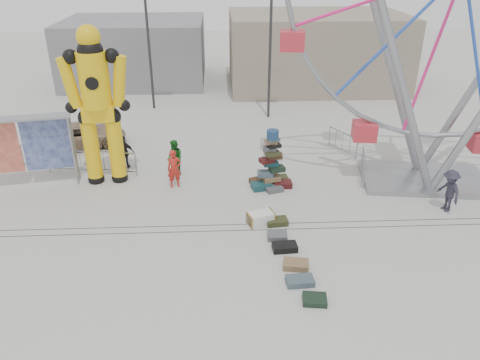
{
  "coord_description": "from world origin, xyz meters",
  "views": [
    {
      "loc": [
        0.04,
        -13.54,
        9.12
      ],
      "look_at": [
        0.76,
        1.48,
        1.58
      ],
      "focal_mm": 35.0,
      "sensor_mm": 36.0,
      "label": 1
    }
  ],
  "objects_px": {
    "barricade_wheel_back": "(343,143)",
    "ferris_wheel": "(459,1)",
    "steamer_trunk": "(261,218)",
    "pedestrian_red": "(174,169)",
    "parked_suv": "(82,135)",
    "barricade_dummy_a": "(46,154)",
    "crash_test_dummy": "(97,102)",
    "barricade_wheel_front": "(363,167)",
    "barricade_dummy_b": "(70,161)",
    "pedestrian_grey": "(449,191)",
    "suitcase_tower": "(271,171)",
    "pedestrian_black": "(125,152)",
    "pedestrian_green": "(175,158)",
    "lamp_post_right": "(272,40)",
    "banner_scaffold": "(19,136)",
    "barricade_dummy_c": "(114,163)",
    "lamp_post_left": "(150,34)"
  },
  "relations": [
    {
      "from": "barricade_dummy_b",
      "to": "pedestrian_green",
      "type": "xyz_separation_m",
      "value": [
        4.72,
        -0.46,
        0.26
      ]
    },
    {
      "from": "barricade_dummy_b",
      "to": "barricade_dummy_c",
      "type": "height_order",
      "value": "same"
    },
    {
      "from": "ferris_wheel",
      "to": "barricade_dummy_b",
      "type": "xyz_separation_m",
      "value": [
        -15.5,
        1.59,
        -6.77
      ]
    },
    {
      "from": "barricade_wheel_back",
      "to": "crash_test_dummy",
      "type": "bearing_deg",
      "value": -103.91
    },
    {
      "from": "barricade_dummy_a",
      "to": "barricade_wheel_back",
      "type": "distance_m",
      "value": 14.05
    },
    {
      "from": "steamer_trunk",
      "to": "pedestrian_red",
      "type": "height_order",
      "value": "pedestrian_red"
    },
    {
      "from": "crash_test_dummy",
      "to": "barricade_dummy_b",
      "type": "bearing_deg",
      "value": 148.39
    },
    {
      "from": "pedestrian_green",
      "to": "parked_suv",
      "type": "xyz_separation_m",
      "value": [
        -4.96,
        3.56,
        -0.21
      ]
    },
    {
      "from": "banner_scaffold",
      "to": "barricade_wheel_front",
      "type": "relative_size",
      "value": 2.12
    },
    {
      "from": "barricade_dummy_b",
      "to": "barricade_wheel_front",
      "type": "height_order",
      "value": "same"
    },
    {
      "from": "suitcase_tower",
      "to": "crash_test_dummy",
      "type": "height_order",
      "value": "crash_test_dummy"
    },
    {
      "from": "pedestrian_red",
      "to": "pedestrian_green",
      "type": "distance_m",
      "value": 1.15
    },
    {
      "from": "crash_test_dummy",
      "to": "pedestrian_black",
      "type": "relative_size",
      "value": 4.36
    },
    {
      "from": "lamp_post_left",
      "to": "pedestrian_red",
      "type": "distance_m",
      "value": 11.63
    },
    {
      "from": "lamp_post_right",
      "to": "barricade_wheel_front",
      "type": "height_order",
      "value": "lamp_post_right"
    },
    {
      "from": "lamp_post_left",
      "to": "lamp_post_right",
      "type": "bearing_deg",
      "value": -15.95
    },
    {
      "from": "steamer_trunk",
      "to": "barricade_dummy_c",
      "type": "xyz_separation_m",
      "value": [
        -6.11,
        4.48,
        0.33
      ]
    },
    {
      "from": "lamp_post_left",
      "to": "parked_suv",
      "type": "distance_m",
      "value": 7.85
    },
    {
      "from": "pedestrian_black",
      "to": "barricade_dummy_b",
      "type": "bearing_deg",
      "value": 16.46
    },
    {
      "from": "lamp_post_left",
      "to": "crash_test_dummy",
      "type": "relative_size",
      "value": 1.19
    },
    {
      "from": "crash_test_dummy",
      "to": "suitcase_tower",
      "type": "bearing_deg",
      "value": -11.08
    },
    {
      "from": "steamer_trunk",
      "to": "barricade_wheel_back",
      "type": "height_order",
      "value": "barricade_wheel_back"
    },
    {
      "from": "lamp_post_left",
      "to": "barricade_dummy_a",
      "type": "bearing_deg",
      "value": -116.07
    },
    {
      "from": "crash_test_dummy",
      "to": "pedestrian_grey",
      "type": "relative_size",
      "value": 3.98
    },
    {
      "from": "pedestrian_red",
      "to": "pedestrian_green",
      "type": "bearing_deg",
      "value": 75.88
    },
    {
      "from": "pedestrian_red",
      "to": "parked_suv",
      "type": "relative_size",
      "value": 0.38
    },
    {
      "from": "steamer_trunk",
      "to": "barricade_dummy_a",
      "type": "bearing_deg",
      "value": 130.86
    },
    {
      "from": "barricade_dummy_c",
      "to": "barricade_wheel_back",
      "type": "bearing_deg",
      "value": 22.05
    },
    {
      "from": "barricade_dummy_a",
      "to": "barricade_wheel_back",
      "type": "relative_size",
      "value": 1.0
    },
    {
      "from": "barricade_dummy_b",
      "to": "pedestrian_grey",
      "type": "relative_size",
      "value": 1.18
    },
    {
      "from": "steamer_trunk",
      "to": "barricade_dummy_c",
      "type": "distance_m",
      "value": 7.58
    },
    {
      "from": "barricade_wheel_back",
      "to": "pedestrian_grey",
      "type": "height_order",
      "value": "pedestrian_grey"
    },
    {
      "from": "banner_scaffold",
      "to": "crash_test_dummy",
      "type": "bearing_deg",
      "value": -4.99
    },
    {
      "from": "ferris_wheel",
      "to": "lamp_post_left",
      "type": "bearing_deg",
      "value": 147.55
    },
    {
      "from": "suitcase_tower",
      "to": "crash_test_dummy",
      "type": "relative_size",
      "value": 0.37
    },
    {
      "from": "crash_test_dummy",
      "to": "barricade_dummy_b",
      "type": "relative_size",
      "value": 3.37
    },
    {
      "from": "lamp_post_right",
      "to": "pedestrian_grey",
      "type": "distance_m",
      "value": 13.15
    },
    {
      "from": "barricade_wheel_front",
      "to": "pedestrian_grey",
      "type": "xyz_separation_m",
      "value": [
        2.41,
        -2.91,
        0.3
      ]
    },
    {
      "from": "barricade_wheel_front",
      "to": "pedestrian_green",
      "type": "relative_size",
      "value": 1.23
    },
    {
      "from": "pedestrian_red",
      "to": "barricade_dummy_b",
      "type": "bearing_deg",
      "value": 144.02
    },
    {
      "from": "barricade_wheel_back",
      "to": "ferris_wheel",
      "type": "bearing_deg",
      "value": 14.31
    },
    {
      "from": "ferris_wheel",
      "to": "steamer_trunk",
      "type": "distance_m",
      "value": 10.69
    },
    {
      "from": "lamp_post_left",
      "to": "barricade_dummy_c",
      "type": "height_order",
      "value": "lamp_post_left"
    },
    {
      "from": "suitcase_tower",
      "to": "pedestrian_grey",
      "type": "height_order",
      "value": "suitcase_tower"
    },
    {
      "from": "banner_scaffold",
      "to": "barricade_wheel_front",
      "type": "height_order",
      "value": "banner_scaffold"
    },
    {
      "from": "barricade_dummy_a",
      "to": "parked_suv",
      "type": "height_order",
      "value": "parked_suv"
    },
    {
      "from": "crash_test_dummy",
      "to": "barricade_wheel_front",
      "type": "height_order",
      "value": "crash_test_dummy"
    },
    {
      "from": "barricade_wheel_front",
      "to": "pedestrian_red",
      "type": "distance_m",
      "value": 8.14
    },
    {
      "from": "barricade_dummy_a",
      "to": "parked_suv",
      "type": "relative_size",
      "value": 0.46
    },
    {
      "from": "crash_test_dummy",
      "to": "lamp_post_left",
      "type": "bearing_deg",
      "value": 80.32
    }
  ]
}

